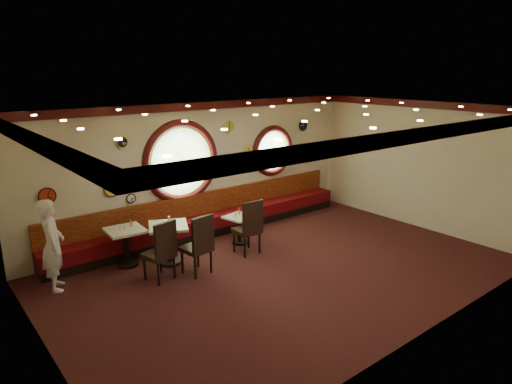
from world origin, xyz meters
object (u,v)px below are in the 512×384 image
object	(u,v)px
condiment_c_pepper	(243,215)
condiment_a_pepper	(124,228)
table_b	(169,239)
condiment_b_bottle	(169,220)
chair_a	(162,247)
table_a	(126,243)
condiment_a_salt	(120,228)
condiment_b_salt	(163,222)
waiter	(53,245)
condiment_b_pepper	(173,223)
condiment_c_salt	(236,215)
chair_c	(250,224)
chair_b	(199,241)
condiment_a_bottle	(131,223)
condiment_c_bottle	(239,211)
table_c	(239,226)

from	to	relation	value
condiment_c_pepper	condiment_a_pepper	bearing A→B (deg)	169.93
table_b	condiment_b_bottle	world-z (taller)	condiment_b_bottle
chair_a	condiment_c_pepper	bearing A→B (deg)	0.77
table_a	condiment_a_salt	world-z (taller)	condiment_a_salt
condiment_b_salt	waiter	bearing A→B (deg)	173.28
condiment_b_pepper	waiter	bearing A→B (deg)	170.48
condiment_c_salt	table_a	bearing A→B (deg)	169.26
condiment_b_salt	condiment_b_bottle	distance (m)	0.17
condiment_a_pepper	condiment_b_bottle	size ratio (longest dim) A/B	0.61
chair_c	condiment_b_pepper	world-z (taller)	chair_c
condiment_a_pepper	chair_b	bearing A→B (deg)	-51.86
condiment_a_salt	condiment_c_salt	distance (m)	2.60
table_b	condiment_a_bottle	bearing A→B (deg)	138.25
condiment_a_bottle	condiment_c_salt	bearing A→B (deg)	-12.86
chair_c	condiment_c_pepper	size ratio (longest dim) A/B	8.42
condiment_b_salt	condiment_c_bottle	world-z (taller)	condiment_b_salt
table_c	table_b	bearing A→B (deg)	-179.99
table_b	table_a	bearing A→B (deg)	148.15
condiment_a_pepper	condiment_a_bottle	distance (m)	0.23
condiment_c_pepper	condiment_b_pepper	bearing A→B (deg)	-179.43
chair_c	table_c	bearing A→B (deg)	73.29
condiment_b_bottle	condiment_c_bottle	distance (m)	1.83
condiment_b_bottle	condiment_c_bottle	bearing A→B (deg)	0.50
condiment_a_salt	condiment_b_salt	xyz separation A→B (m)	(0.76, -0.43, 0.07)
condiment_b_pepper	condiment_a_pepper	bearing A→B (deg)	149.85
condiment_c_pepper	waiter	distance (m)	4.06
condiment_b_bottle	chair_c	bearing A→B (deg)	-26.46
condiment_a_bottle	waiter	bearing A→B (deg)	-171.95
table_a	table_c	world-z (taller)	table_a
chair_a	condiment_c_salt	bearing A→B (deg)	3.21
table_c	condiment_a_salt	distance (m)	2.74
chair_a	condiment_a_pepper	bearing A→B (deg)	91.94
condiment_c_salt	condiment_c_bottle	distance (m)	0.23
table_c	condiment_a_salt	world-z (taller)	condiment_a_salt
chair_c	condiment_b_bottle	bearing A→B (deg)	154.37
table_c	condiment_a_pepper	world-z (taller)	condiment_a_pepper
condiment_a_bottle	condiment_b_bottle	world-z (taller)	condiment_b_bottle
table_b	condiment_a_salt	size ratio (longest dim) A/B	11.44
condiment_b_salt	condiment_c_pepper	world-z (taller)	condiment_b_salt
condiment_a_bottle	condiment_c_bottle	bearing A→B (deg)	-9.16
chair_c	waiter	xyz separation A→B (m)	(-3.79, 0.95, 0.16)
table_b	condiment_b_pepper	xyz separation A→B (m)	(0.06, -0.09, 0.37)
condiment_b_pepper	table_a	bearing A→B (deg)	145.71
condiment_a_pepper	condiment_c_bottle	size ratio (longest dim) A/B	0.54
chair_b	condiment_a_bottle	bearing A→B (deg)	111.63
condiment_b_salt	condiment_c_bottle	xyz separation A→B (m)	(1.98, 0.07, -0.17)
table_b	condiment_a_salt	distance (m)	1.01
condiment_a_bottle	condiment_c_bottle	distance (m)	2.51
chair_a	chair_b	bearing A→B (deg)	-29.48
table_a	chair_a	bearing A→B (deg)	-77.38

